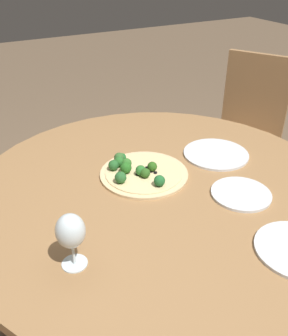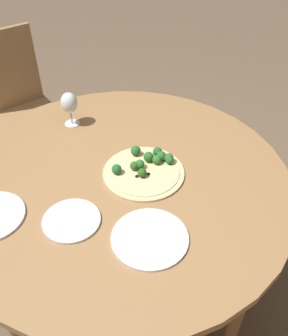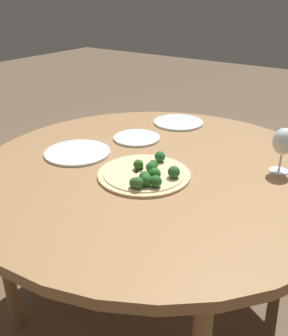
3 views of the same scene
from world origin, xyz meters
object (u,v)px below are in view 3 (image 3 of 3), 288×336
at_px(pizza, 146,173).
at_px(plate_far, 178,122).
at_px(plate_near, 77,152).
at_px(plate_side, 137,138).
at_px(wine_glass, 284,143).

height_order(pizza, plate_far, pizza).
distance_m(plate_near, plate_side, 0.29).
xyz_separation_m(wine_glass, plate_far, (-0.26, -0.57, -0.11)).
xyz_separation_m(plate_near, plate_far, (-0.56, 0.14, 0.00)).
bearing_deg(plate_side, plate_near, -20.47).
height_order(pizza, plate_near, pizza).
bearing_deg(pizza, plate_far, -160.39).
distance_m(pizza, plate_near, 0.35).
bearing_deg(plate_side, pizza, 41.20).
bearing_deg(wine_glass, plate_near, -66.90).
height_order(pizza, wine_glass, wine_glass).
distance_m(wine_glass, plate_near, 0.79).
relative_size(pizza, plate_near, 1.25).
relative_size(wine_glass, plate_far, 0.68).
height_order(wine_glass, plate_far, wine_glass).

